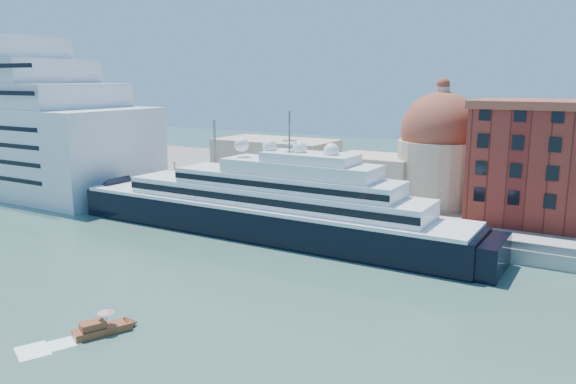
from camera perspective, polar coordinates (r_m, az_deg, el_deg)
The scene contains 9 objects.
ground at distance 88.92m, azimuth -10.15°, elevation -7.87°, with size 400.00×400.00×0.00m, color #32574E.
quay at distance 115.25m, azimuth 0.91°, elevation -2.57°, with size 180.00×10.00×2.50m, color gray.
land at distance 151.46m, azimuth 8.64°, elevation 0.59°, with size 260.00×72.00×2.00m, color slate.
quay_fence at distance 111.04m, azimuth -0.24°, elevation -2.13°, with size 180.00×0.10×1.20m, color slate.
superyacht at distance 107.50m, azimuth -3.90°, elevation -1.71°, with size 92.08×12.77×27.52m.
service_barge at distance 141.39m, azimuth -20.85°, elevation -0.92°, with size 11.56×4.29×2.57m.
water_taxi at distance 70.35m, azimuth -18.47°, elevation -12.98°, with size 4.69×6.79×3.08m.
church at distance 131.67m, azimuth 8.49°, elevation 3.35°, with size 66.00×18.00×25.50m.
lamp_posts at distance 118.79m, azimuth -4.81°, elevation 2.04°, with size 120.80×2.40×18.00m.
Camera 1 is at (55.47, -63.10, 29.10)m, focal length 35.00 mm.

